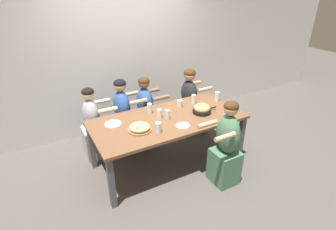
{
  "coord_description": "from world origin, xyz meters",
  "views": [
    {
      "loc": [
        -1.56,
        -2.79,
        2.43
      ],
      "look_at": [
        0.0,
        0.0,
        0.8
      ],
      "focal_mm": 28.0,
      "sensor_mm": 36.0,
      "label": 1
    }
  ],
  "objects": [
    {
      "name": "restaurant_back_panel",
      "position": [
        0.0,
        1.46,
        1.6
      ],
      "size": [
        10.0,
        0.06,
        3.2
      ],
      "primitive_type": "cube",
      "color": "silver",
      "rests_on": "ground"
    },
    {
      "name": "drinking_glass_c",
      "position": [
        -0.15,
        0.27,
        0.81
      ],
      "size": [
        0.07,
        0.07,
        0.15
      ],
      "color": "silver",
      "rests_on": "dining_table"
    },
    {
      "name": "empty_plate_b",
      "position": [
        0.06,
        -0.28,
        0.76
      ],
      "size": [
        0.18,
        0.18,
        0.02
      ],
      "color": "white",
      "rests_on": "dining_table"
    },
    {
      "name": "diner_far_left",
      "position": [
        -0.88,
        0.72,
        0.5
      ],
      "size": [
        0.51,
        0.4,
        1.12
      ],
      "rotation": [
        0.0,
        0.0,
        -1.57
      ],
      "color": "#99999E",
      "rests_on": "ground"
    },
    {
      "name": "skillet_bowl",
      "position": [
        0.51,
        -0.09,
        0.81
      ],
      "size": [
        0.39,
        0.27,
        0.14
      ],
      "color": "black",
      "rests_on": "dining_table"
    },
    {
      "name": "pizza_board_main",
      "position": [
        -0.47,
        -0.11,
        0.78
      ],
      "size": [
        0.3,
        0.3,
        0.07
      ],
      "color": "#996B42",
      "rests_on": "dining_table"
    },
    {
      "name": "drinking_glass_d",
      "position": [
        0.68,
        -0.39,
        0.81
      ],
      "size": [
        0.06,
        0.06,
        0.14
      ],
      "color": "silver",
      "rests_on": "dining_table"
    },
    {
      "name": "dining_table",
      "position": [
        0.0,
        0.0,
        0.68
      ],
      "size": [
        2.11,
        0.99,
        0.75
      ],
      "color": "brown",
      "rests_on": "ground"
    },
    {
      "name": "diner_far_center",
      "position": [
        -0.02,
        0.72,
        0.51
      ],
      "size": [
        0.51,
        0.4,
        1.14
      ],
      "rotation": [
        0.0,
        0.0,
        -1.57
      ],
      "color": "#2D5193",
      "rests_on": "ground"
    },
    {
      "name": "ground_plane",
      "position": [
        0.0,
        0.0,
        0.0
      ],
      "size": [
        18.0,
        18.0,
        0.0
      ],
      "primitive_type": "plane",
      "color": "#514C47",
      "rests_on": "ground"
    },
    {
      "name": "diner_far_midleft",
      "position": [
        -0.41,
        0.72,
        0.53
      ],
      "size": [
        0.51,
        0.4,
        1.17
      ],
      "rotation": [
        0.0,
        0.0,
        -1.57
      ],
      "color": "#2D5193",
      "rests_on": "ground"
    },
    {
      "name": "diner_near_midright",
      "position": [
        0.45,
        -0.72,
        0.54
      ],
      "size": [
        0.51,
        0.4,
        1.18
      ],
      "rotation": [
        0.0,
        0.0,
        1.57
      ],
      "color": "#477556",
      "rests_on": "ground"
    },
    {
      "name": "empty_plate_a",
      "position": [
        -0.72,
        0.21,
        0.76
      ],
      "size": [
        0.22,
        0.22,
        0.02
      ],
      "color": "white",
      "rests_on": "dining_table"
    },
    {
      "name": "diner_far_right",
      "position": [
        0.82,
        0.72,
        0.53
      ],
      "size": [
        0.51,
        0.4,
        1.14
      ],
      "rotation": [
        0.0,
        0.0,
        -1.57
      ],
      "color": "#232328",
      "rests_on": "ground"
    },
    {
      "name": "drinking_glass_f",
      "position": [
        -0.09,
        0.08,
        0.81
      ],
      "size": [
        0.07,
        0.07,
        0.12
      ],
      "color": "silver",
      "rests_on": "dining_table"
    },
    {
      "name": "drinking_glass_g",
      "position": [
        -0.29,
        -0.27,
        0.81
      ],
      "size": [
        0.08,
        0.08,
        0.14
      ],
      "color": "silver",
      "rests_on": "dining_table"
    },
    {
      "name": "drinking_glass_a",
      "position": [
        -0.02,
        -0.02,
        0.82
      ],
      "size": [
        0.06,
        0.06,
        0.13
      ],
      "color": "silver",
      "rests_on": "dining_table"
    },
    {
      "name": "drinking_glass_b",
      "position": [
        0.59,
        0.25,
        0.81
      ],
      "size": [
        0.07,
        0.07,
        0.14
      ],
      "color": "silver",
      "rests_on": "dining_table"
    },
    {
      "name": "drinking_glass_e",
      "position": [
        0.97,
        0.15,
        0.81
      ],
      "size": [
        0.08,
        0.08,
        0.14
      ],
      "color": "silver",
      "rests_on": "dining_table"
    },
    {
      "name": "cocktail_glass_blue",
      "position": [
        0.33,
        0.24,
        0.8
      ],
      "size": [
        0.08,
        0.08,
        0.13
      ],
      "color": "silver",
      "rests_on": "dining_table"
    }
  ]
}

